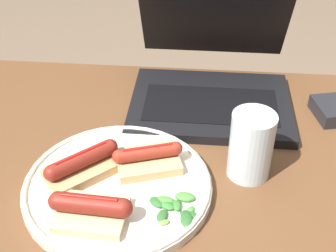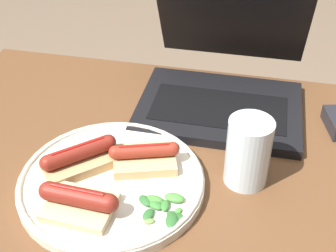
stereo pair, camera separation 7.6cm
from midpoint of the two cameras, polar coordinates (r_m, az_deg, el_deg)
desk at (r=0.81m, az=3.80°, el=-9.97°), size 1.11×0.69×0.73m
laptop at (r=0.92m, az=2.99°, el=5.66°), size 0.31×0.32×0.21m
plate at (r=0.73m, az=-9.14°, el=-7.33°), size 0.29×0.29×0.02m
sausage_toast_left at (r=0.74m, az=-13.27°, el=-4.78°), size 0.13×0.13×0.04m
sausage_toast_middle at (r=0.68m, az=-12.63°, el=-9.99°), size 0.12×0.08×0.04m
sausage_toast_right at (r=0.75m, az=-5.40°, el=-4.00°), size 0.12×0.10×0.04m
salad_pile at (r=0.68m, az=-2.49°, el=-9.94°), size 0.08×0.07×0.01m
drinking_glass at (r=0.73m, az=7.19°, el=-2.49°), size 0.07×0.07×0.11m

